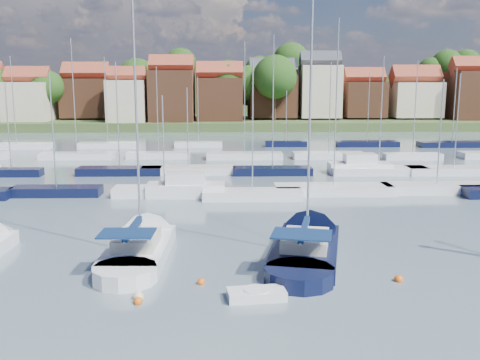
{
  "coord_description": "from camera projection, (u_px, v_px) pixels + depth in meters",
  "views": [
    {
      "loc": [
        -1.63,
        -27.43,
        10.21
      ],
      "look_at": [
        -0.58,
        14.0,
        2.58
      ],
      "focal_mm": 40.0,
      "sensor_mm": 36.0,
      "label": 1
    }
  ],
  "objects": [
    {
      "name": "buoy_f",
      "position": [
        399.0,
        281.0,
        27.77
      ],
      "size": [
        0.47,
        0.47,
        0.47
      ],
      "primitive_type": "sphere",
      "color": "#D85914",
      "rests_on": "ground"
    },
    {
      "name": "marina_field",
      "position": [
        256.0,
        165.0,
        63.38
      ],
      "size": [
        79.62,
        41.41,
        15.93
      ],
      "color": "silver",
      "rests_on": "ground"
    },
    {
      "name": "ground",
      "position": [
        239.0,
        163.0,
        68.18
      ],
      "size": [
        260.0,
        260.0,
        0.0
      ],
      "primitive_type": "plane",
      "color": "#4F636B",
      "rests_on": "ground"
    },
    {
      "name": "buoy_g",
      "position": [
        138.0,
        304.0,
        24.97
      ],
      "size": [
        0.43,
        0.43,
        0.43
      ],
      "primitive_type": "sphere",
      "color": "#D85914",
      "rests_on": "ground"
    },
    {
      "name": "buoy_c",
      "position": [
        201.0,
        284.0,
        27.4
      ],
      "size": [
        0.41,
        0.41,
        0.41
      ],
      "primitive_type": "sphere",
      "color": "#D85914",
      "rests_on": "ground"
    },
    {
      "name": "buoy_d",
      "position": [
        263.0,
        301.0,
        25.3
      ],
      "size": [
        0.49,
        0.49,
        0.49
      ],
      "primitive_type": "sphere",
      "color": "#D85914",
      "rests_on": "ground"
    },
    {
      "name": "buoy_e",
      "position": [
        305.0,
        242.0,
        34.48
      ],
      "size": [
        0.45,
        0.45,
        0.45
      ],
      "primitive_type": "sphere",
      "color": "beige",
      "rests_on": "ground"
    },
    {
      "name": "tender",
      "position": [
        256.0,
        294.0,
        25.46
      ],
      "size": [
        2.89,
        1.61,
        0.6
      ],
      "rotation": [
        0.0,
        0.0,
        0.12
      ],
      "color": "silver",
      "rests_on": "ground"
    },
    {
      "name": "far_shore_town",
      "position": [
        239.0,
        101.0,
        158.51
      ],
      "size": [
        212.46,
        90.0,
        22.27
      ],
      "color": "#46582C",
      "rests_on": "ground"
    },
    {
      "name": "sailboat_centre",
      "position": [
        144.0,
        243.0,
        33.27
      ],
      "size": [
        3.7,
        12.84,
        17.27
      ],
      "rotation": [
        0.0,
        0.0,
        1.55
      ],
      "color": "silver",
      "rests_on": "ground"
    },
    {
      "name": "buoy_b",
      "position": [
        138.0,
        299.0,
        25.53
      ],
      "size": [
        0.55,
        0.55,
        0.55
      ],
      "primitive_type": "sphere",
      "color": "beige",
      "rests_on": "ground"
    },
    {
      "name": "sailboat_navy",
      "position": [
        308.0,
        242.0,
        33.51
      ],
      "size": [
        6.63,
        14.27,
        19.01
      ],
      "rotation": [
        0.0,
        0.0,
        1.35
      ],
      "color": "black",
      "rests_on": "ground"
    }
  ]
}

